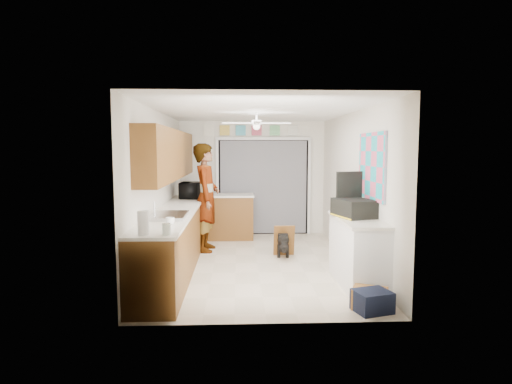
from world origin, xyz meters
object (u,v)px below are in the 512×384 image
object	(u,v)px
navy_crate	(372,301)
dog	(283,243)
suitcase	(354,208)
cardboard_box	(370,298)
man	(206,197)
microwave	(191,190)
paper_towel_roll	(143,223)
cup	(170,221)

from	to	relation	value
navy_crate	dog	size ratio (longest dim) A/B	0.67
suitcase	cardboard_box	xyz separation A→B (m)	(-0.07, -1.02, -0.94)
man	dog	size ratio (longest dim) A/B	3.32
microwave	navy_crate	distance (m)	4.44
microwave	paper_towel_roll	bearing A→B (deg)	179.99
cup	navy_crate	xyz separation A→B (m)	(2.42, -0.59, -0.86)
microwave	paper_towel_roll	world-z (taller)	microwave
cup	dog	bearing A→B (deg)	51.59
cup	microwave	bearing A→B (deg)	91.24
microwave	cardboard_box	size ratio (longest dim) A/B	1.41
microwave	man	size ratio (longest dim) A/B	0.28
suitcase	man	xyz separation A→B (m)	(-2.22, 2.01, -0.07)
paper_towel_roll	cup	bearing A→B (deg)	73.42
dog	man	bearing A→B (deg)	163.49
dog	cardboard_box	bearing A→B (deg)	-71.41
navy_crate	microwave	bearing A→B (deg)	125.03
cup	cardboard_box	distance (m)	2.62
navy_crate	man	size ratio (longest dim) A/B	0.20
paper_towel_roll	cardboard_box	world-z (taller)	paper_towel_roll
paper_towel_roll	dog	bearing A→B (deg)	55.95
paper_towel_roll	man	xyz separation A→B (m)	(0.46, 3.17, -0.08)
paper_towel_roll	suitcase	distance (m)	2.92
navy_crate	paper_towel_roll	bearing A→B (deg)	-178.90
microwave	cardboard_box	world-z (taller)	microwave
cardboard_box	man	xyz separation A→B (m)	(-2.15, 3.03, 0.88)
microwave	suitcase	xyz separation A→B (m)	(2.55, -2.43, -0.03)
paper_towel_roll	man	bearing A→B (deg)	81.72
cup	paper_towel_roll	size ratio (longest dim) A/B	0.44
man	cup	bearing A→B (deg)	176.18
man	dog	xyz separation A→B (m)	(1.37, -0.46, -0.76)
microwave	navy_crate	world-z (taller)	microwave
suitcase	man	bearing A→B (deg)	121.80
cardboard_box	navy_crate	world-z (taller)	same
cup	paper_towel_roll	distance (m)	0.68
cup	dog	distance (m)	2.75
cup	cardboard_box	size ratio (longest dim) A/B	0.30
microwave	dog	xyz separation A→B (m)	(1.71, -0.88, -0.86)
man	microwave	bearing A→B (deg)	40.82
cup	cardboard_box	xyz separation A→B (m)	(2.42, -0.50, -0.86)
suitcase	cardboard_box	size ratio (longest dim) A/B	1.48
cup	dog	xyz separation A→B (m)	(1.65, 2.08, -0.75)
suitcase	man	size ratio (longest dim) A/B	0.29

